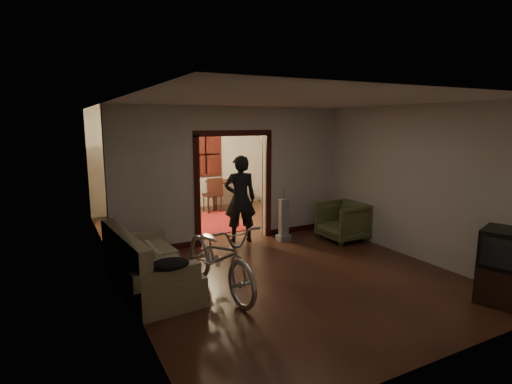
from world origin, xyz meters
TOP-DOWN VIEW (x-y plane):
  - floor at (0.00, 0.00)m, footprint 5.00×8.50m
  - ceiling at (0.00, 0.00)m, footprint 5.00×8.50m
  - wall_back at (0.00, 4.25)m, footprint 5.00×0.02m
  - wall_left at (-2.50, 0.00)m, footprint 0.02×8.50m
  - wall_right at (2.50, 0.00)m, footprint 0.02×8.50m
  - partition_wall at (0.00, 0.75)m, footprint 5.00×0.14m
  - door_casing at (0.00, 0.75)m, footprint 1.74×0.20m
  - far_window at (0.70, 4.21)m, footprint 0.98×0.06m
  - chandelier at (0.00, 2.50)m, footprint 0.24×0.24m
  - light_switch at (1.05, 0.68)m, footprint 0.08×0.01m
  - sofa at (-2.15, -1.01)m, footprint 1.10×2.09m
  - rolled_paper at (-2.05, -0.71)m, footprint 0.10×0.77m
  - jacket at (-2.10, -1.92)m, footprint 0.51×0.38m
  - bicycle at (-1.26, -1.55)m, footprint 0.89×2.10m
  - armchair at (2.07, -0.33)m, footprint 0.90×0.88m
  - tv_stand at (2.06, -3.70)m, footprint 0.75×0.72m
  - crt_tv at (2.06, -3.70)m, footprint 0.76×0.72m
  - vacuum at (0.94, 0.23)m, footprint 0.29×0.24m
  - person at (0.09, 0.59)m, footprint 0.75×0.60m
  - oriental_rug at (-0.01, 2.40)m, footprint 1.79×2.30m
  - locker at (-1.26, 3.73)m, footprint 1.09×0.81m
  - globe at (-1.26, 3.73)m, footprint 0.25×0.25m
  - desk at (1.16, 3.79)m, footprint 1.08×0.64m
  - desk_chair at (0.57, 3.42)m, footprint 0.46×0.46m

SIDE VIEW (x-z plane):
  - floor at x=0.00m, z-range -0.01..0.01m
  - oriental_rug at x=-0.01m, z-range 0.00..0.02m
  - tv_stand at x=2.06m, z-range 0.00..0.55m
  - desk at x=1.16m, z-range 0.00..0.78m
  - armchair at x=2.07m, z-range 0.00..0.81m
  - vacuum at x=0.94m, z-range 0.00..0.89m
  - sofa at x=-2.15m, z-range 0.00..0.92m
  - desk_chair at x=0.57m, z-range 0.00..0.99m
  - rolled_paper at x=-2.05m, z-range 0.48..0.58m
  - bicycle at x=-1.26m, z-range 0.00..1.08m
  - jacket at x=-2.10m, z-range 0.61..0.75m
  - crt_tv at x=2.06m, z-range 0.52..1.04m
  - person at x=0.09m, z-range 0.00..1.81m
  - locker at x=-1.26m, z-range 0.00..1.95m
  - door_casing at x=0.00m, z-range -0.06..2.26m
  - light_switch at x=1.05m, z-range 1.19..1.31m
  - wall_back at x=0.00m, z-range 0.00..2.80m
  - wall_left at x=-2.50m, z-range 0.00..2.80m
  - wall_right at x=2.50m, z-range 0.00..2.80m
  - partition_wall at x=0.00m, z-range 0.00..2.80m
  - far_window at x=0.70m, z-range 0.91..2.19m
  - globe at x=-1.26m, z-range 1.81..2.07m
  - chandelier at x=0.00m, z-range 2.23..2.47m
  - ceiling at x=0.00m, z-range 2.79..2.80m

